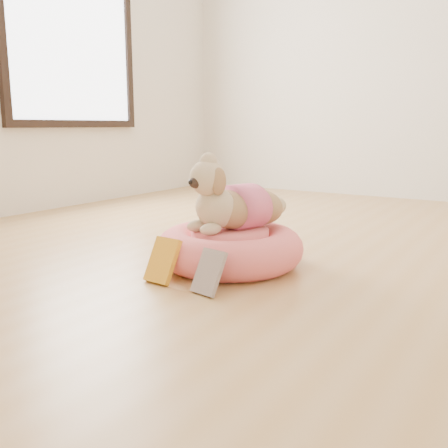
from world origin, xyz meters
The scene contains 8 objects.
floor centered at (0.00, 0.00, 0.00)m, with size 4.50×4.50×0.00m, color tan.
wall_back centered at (0.00, 2.25, 1.35)m, with size 4.50×4.50×0.00m, color beige.
wall_left centered at (-2.00, 0.00, 1.35)m, with size 4.50×4.50×0.00m, color beige.
window centered at (-1.98, 0.40, 1.40)m, with size 0.07×1.32×1.52m, color black.
pet_bed centered at (0.07, -0.50, 0.09)m, with size 0.69×0.69×0.18m.
dog centered at (0.08, -0.49, 0.36)m, with size 0.34×0.50×0.37m, color brown, non-canonical shape.
book_yellow centered at (-0.03, -0.87, 0.09)m, with size 0.13×0.03×0.20m, color yellow.
book_white centered at (0.21, -0.88, 0.09)m, with size 0.12×0.02×0.18m, color white.
Camera 1 is at (1.29, -2.45, 0.66)m, focal length 40.00 mm.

